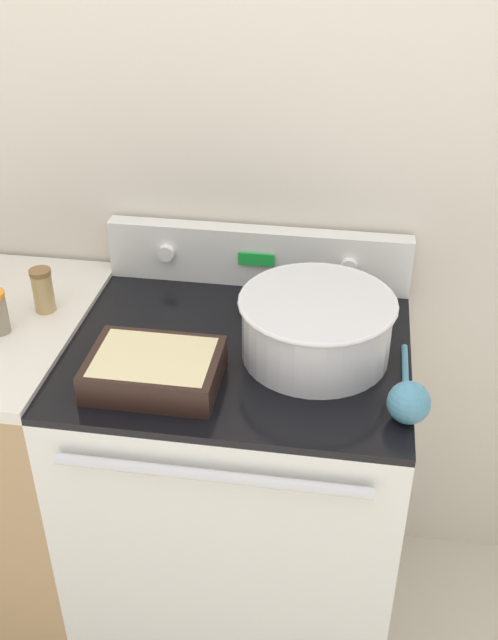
% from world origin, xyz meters
% --- Properties ---
extents(kitchen_wall, '(8.00, 0.05, 2.50)m').
position_xyz_m(kitchen_wall, '(0.00, 0.67, 1.25)').
color(kitchen_wall, beige).
rests_on(kitchen_wall, ground_plane).
extents(stove_range, '(0.76, 0.66, 0.90)m').
position_xyz_m(stove_range, '(0.00, 0.32, 0.45)').
color(stove_range, silver).
rests_on(stove_range, ground_plane).
extents(control_panel, '(0.76, 0.07, 0.15)m').
position_xyz_m(control_panel, '(0.00, 0.61, 0.98)').
color(control_panel, silver).
rests_on(control_panel, stove_range).
extents(side_counter, '(0.53, 0.63, 0.91)m').
position_xyz_m(side_counter, '(-0.65, 0.32, 0.46)').
color(side_counter, tan).
rests_on(side_counter, ground_plane).
extents(mixing_bowl, '(0.34, 0.34, 0.14)m').
position_xyz_m(mixing_bowl, '(0.17, 0.31, 0.98)').
color(mixing_bowl, silver).
rests_on(mixing_bowl, stove_range).
extents(casserole_dish, '(0.27, 0.20, 0.07)m').
position_xyz_m(casserole_dish, '(-0.15, 0.15, 0.94)').
color(casserole_dish, black).
rests_on(casserole_dish, stove_range).
extents(ladle, '(0.08, 0.29, 0.08)m').
position_xyz_m(ladle, '(0.37, 0.12, 0.94)').
color(ladle, teal).
rests_on(ladle, stove_range).
extents(spice_jar_brown_cap, '(0.05, 0.05, 0.11)m').
position_xyz_m(spice_jar_brown_cap, '(-0.48, 0.38, 0.97)').
color(spice_jar_brown_cap, tan).
rests_on(spice_jar_brown_cap, side_counter).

